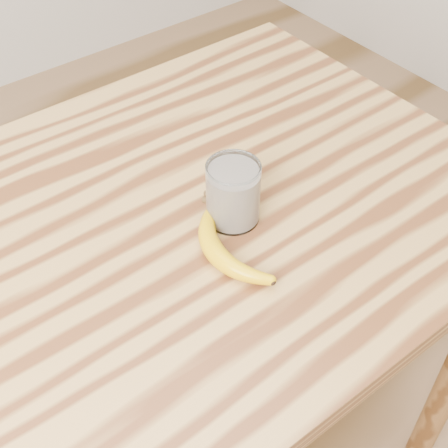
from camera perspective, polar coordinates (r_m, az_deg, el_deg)
table at (r=1.08m, az=-6.54°, el=-5.46°), size 1.20×0.80×0.90m
smoothie_glass at (r=0.96m, az=0.84°, el=2.80°), size 0.08×0.08×0.11m
banana at (r=0.92m, az=-0.87°, el=-2.61°), size 0.13×0.27×0.03m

